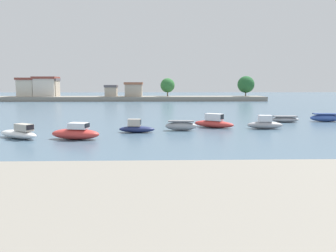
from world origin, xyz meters
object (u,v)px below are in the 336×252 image
object	(u,v)px
moored_boat_9	(326,118)
mooring_buoy_1	(269,169)
moored_boat_2	(19,133)
moored_boat_6	(214,123)
moored_boat_3	(76,133)
moored_boat_4	(136,128)
mooring_buoy_2	(214,120)
moored_boat_8	(285,119)
moored_boat_7	(265,124)
moored_boat_5	(181,126)

from	to	relation	value
moored_boat_9	mooring_buoy_1	xyz separation A→B (m)	(-17.02, -27.23, -0.41)
moored_boat_2	moored_boat_6	size ratio (longest dim) A/B	1.00
moored_boat_3	moored_boat_4	distance (m)	7.12
moored_boat_4	mooring_buoy_2	xyz separation A→B (m)	(10.33, 10.52, -0.31)
moored_boat_6	moored_boat_8	size ratio (longest dim) A/B	1.30
moored_boat_7	moored_boat_4	bearing A→B (deg)	-165.04
moored_boat_6	moored_boat_9	xyz separation A→B (m)	(16.94, 6.14, -0.05)
moored_boat_8	mooring_buoy_1	xyz separation A→B (m)	(-10.92, -26.65, -0.26)
moored_boat_5	moored_boat_6	xyz separation A→B (m)	(4.18, 2.53, 0.06)
moored_boat_3	moored_boat_6	size ratio (longest dim) A/B	0.99
moored_boat_4	moored_boat_2	bearing A→B (deg)	-155.44
moored_boat_3	moored_boat_4	world-z (taller)	moored_boat_3
moored_boat_6	moored_boat_7	distance (m)	6.02
moored_boat_5	moored_boat_7	distance (m)	10.12
moored_boat_9	mooring_buoy_1	bearing A→B (deg)	-115.79
moored_boat_4	mooring_buoy_1	bearing A→B (deg)	-56.23
moored_boat_7	moored_boat_8	size ratio (longest dim) A/B	1.09
moored_boat_3	mooring_buoy_1	distance (m)	19.30
moored_boat_7	mooring_buoy_2	bearing A→B (deg)	125.89
moored_boat_2	moored_boat_8	xyz separation A→B (m)	(31.18, 13.36, -0.10)
moored_boat_2	moored_boat_6	distance (m)	21.78
moored_boat_8	mooring_buoy_2	distance (m)	9.74
moored_boat_4	mooring_buoy_2	distance (m)	14.75
moored_boat_3	moored_boat_4	size ratio (longest dim) A/B	1.25
moored_boat_4	mooring_buoy_1	distance (m)	19.36
moored_boat_5	moored_boat_6	world-z (taller)	moored_boat_6
moored_boat_3	mooring_buoy_1	size ratio (longest dim) A/B	16.18
moored_boat_2	moored_boat_6	bearing A→B (deg)	54.86
moored_boat_4	moored_boat_9	distance (m)	28.02
mooring_buoy_1	mooring_buoy_2	world-z (taller)	mooring_buoy_2
moored_boat_2	moored_boat_7	world-z (taller)	moored_boat_7
moored_boat_4	moored_boat_5	xyz separation A→B (m)	(5.00, 1.47, 0.06)
moored_boat_3	moored_boat_5	distance (m)	12.10
moored_boat_8	mooring_buoy_2	bearing A→B (deg)	176.48
moored_boat_4	moored_boat_9	xyz separation A→B (m)	(26.12, 10.14, 0.07)
moored_boat_2	mooring_buoy_1	xyz separation A→B (m)	(20.25, -13.29, -0.37)
moored_boat_5	mooring_buoy_1	size ratio (longest dim) A/B	11.94
moored_boat_2	moored_boat_5	bearing A→B (deg)	51.94
moored_boat_7	mooring_buoy_1	xyz separation A→B (m)	(-5.95, -19.76, -0.43)
mooring_buoy_1	moored_boat_4	bearing A→B (deg)	118.03
moored_boat_2	moored_boat_4	bearing A→B (deg)	52.68
moored_boat_6	moored_boat_5	bearing A→B (deg)	-114.51
moored_boat_2	mooring_buoy_1	bearing A→B (deg)	0.59
moored_boat_2	moored_boat_4	size ratio (longest dim) A/B	1.27
moored_boat_2	mooring_buoy_2	bearing A→B (deg)	67.54
moored_boat_2	moored_boat_5	size ratio (longest dim) A/B	1.38
moored_boat_3	moored_boat_7	distance (m)	21.78
moored_boat_2	mooring_buoy_1	distance (m)	24.23
moored_boat_2	moored_boat_5	distance (m)	17.00
moored_boat_2	moored_boat_7	xyz separation A→B (m)	(26.20, 6.47, 0.06)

